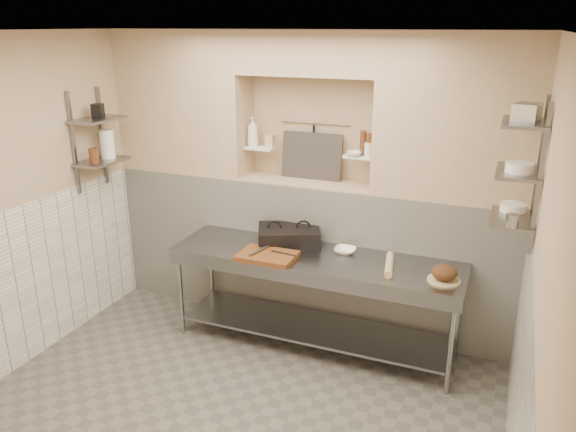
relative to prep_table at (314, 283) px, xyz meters
The scene contains 47 objects.
floor 1.40m from the prep_table, 103.30° to the right, with size 4.00×3.90×0.10m, color #5E5953.
ceiling 2.52m from the prep_table, 103.30° to the right, with size 4.00×3.90×0.10m, color silver.
wall_right 2.26m from the prep_table, 33.76° to the right, with size 0.10×3.90×2.80m, color tan.
wall_back 1.15m from the prep_table, 108.91° to the left, with size 4.00×0.10×2.80m, color tan.
backwall_lower 0.63m from the prep_table, 116.27° to the left, with size 4.00×0.40×1.40m, color white.
alcove_sill 0.99m from the prep_table, 116.27° to the left, with size 1.30×0.40×0.02m, color tan.
backwall_pillar_left 2.24m from the prep_table, 160.55° to the left, with size 1.35×0.40×1.40m, color tan.
backwall_pillar_right 1.88m from the prep_table, 28.47° to the left, with size 1.35×0.40×1.40m, color tan.
backwall_header 2.06m from the prep_table, 116.27° to the left, with size 1.30×0.40×0.40m, color tan.
wainscot_left 2.56m from the prep_table, 152.47° to the right, with size 0.02×3.90×1.40m, color white.
wainscot_right 2.08m from the prep_table, 34.68° to the right, with size 0.02×3.90×1.40m, color white.
alcove_shelf_left 1.43m from the prep_table, 143.99° to the left, with size 0.28×0.16×0.03m, color white.
alcove_shelf_right 1.22m from the prep_table, 68.76° to the left, with size 0.28×0.16×0.03m, color white.
utensil_rail 1.53m from the prep_table, 110.79° to the left, with size 0.02×0.02×0.70m, color gray.
hanging_steel 1.37m from the prep_table, 111.32° to the left, with size 0.02×0.02×0.30m, color black.
splash_panel 1.23m from the prep_table, 112.76° to the left, with size 0.60×0.02×0.45m, color #383330.
shelf_rail_left_a 2.54m from the prep_table, behind, with size 0.03×0.03×0.95m, color slate.
shelf_rail_left_b 2.56m from the prep_table, behind, with size 0.03×0.03×0.95m, color slate.
wall_shelf_left_lower 2.33m from the prep_table, behind, with size 0.30×0.50×0.03m, color slate.
wall_shelf_left_upper 2.52m from the prep_table, behind, with size 0.30×0.50×0.03m, color slate.
shelf_rail_right_a 2.08m from the prep_table, ahead, with size 0.03×0.03×1.05m, color slate.
shelf_rail_right_b 2.11m from the prep_table, 11.12° to the right, with size 0.03×0.03×1.05m, color slate.
wall_shelf_right_lower 1.79m from the prep_table, ahead, with size 0.30×0.50×0.03m, color slate.
wall_shelf_right_mid 1.98m from the prep_table, ahead, with size 0.30×0.50×0.03m, color slate.
wall_shelf_right_upper 2.21m from the prep_table, ahead, with size 0.30×0.50×0.03m, color slate.
prep_table is the anchor object (origin of this frame).
panini_press 0.52m from the prep_table, 147.27° to the left, with size 0.68×0.60×0.15m.
cutting_board 0.50m from the prep_table, 152.16° to the right, with size 0.49×0.34×0.04m, color brown.
knife_blade 0.41m from the prep_table, 148.62° to the right, with size 0.24×0.03×0.01m, color gray.
tongs 0.58m from the prep_table, 159.16° to the right, with size 0.03×0.03×0.28m, color gray.
mixing_bowl 0.40m from the prep_table, 38.20° to the left, with size 0.19×0.19×0.05m, color white.
rolling_pin 0.72m from the prep_table, ahead, with size 0.07×0.07×0.44m, color #DCB772.
bread_board 1.15m from the prep_table, ahead, with size 0.26×0.26×0.02m, color #DCB772.
bread_loaf 1.17m from the prep_table, ahead, with size 0.20×0.20×0.12m, color #4C2D19.
bottle_soap 1.59m from the prep_table, 146.32° to the left, with size 0.11×0.11×0.28m, color white.
jar_alcove 1.45m from the prep_table, 138.95° to the left, with size 0.08×0.08×0.12m, color tan.
bowl_alcove 1.22m from the prep_table, 70.70° to the left, with size 0.14×0.14×0.04m, color white.
condiment_a 1.34m from the prep_table, 61.73° to the left, with size 0.06×0.06×0.21m, color #542B15.
condiment_b 1.34m from the prep_table, 67.54° to the left, with size 0.06×0.06×0.22m, color #542B15.
condiment_c 1.29m from the prep_table, 61.27° to the left, with size 0.07×0.07×0.12m, color white.
jug_left 2.39m from the prep_table, behind, with size 0.14×0.14×0.27m, color white.
jar_left 2.37m from the prep_table, behind, with size 0.09×0.09×0.13m, color #542B15.
box_left_upper 2.56m from the prep_table, behind, with size 0.09×0.09×0.13m, color black.
bowl_right 1.80m from the prep_table, ahead, with size 0.19×0.19×0.06m, color white.
canister_right 1.84m from the prep_table, 12.58° to the right, with size 0.09×0.09×0.09m, color gray.
bowl_right_mid 2.01m from the prep_table, ahead, with size 0.19×0.19×0.07m, color white.
basket_right 2.27m from the prep_table, ahead, with size 0.16×0.20×0.13m, color gray.
Camera 1 is at (1.78, -3.13, 2.84)m, focal length 35.00 mm.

